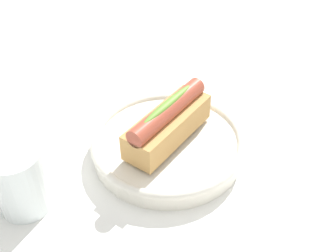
% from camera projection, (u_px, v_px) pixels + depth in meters
% --- Properties ---
extents(ground_plane, '(2.40, 2.40, 0.00)m').
position_uv_depth(ground_plane, '(156.00, 152.00, 0.62)').
color(ground_plane, white).
extents(serving_bowl, '(0.23, 0.23, 0.03)m').
position_uv_depth(serving_bowl, '(168.00, 144.00, 0.61)').
color(serving_bowl, silver).
rests_on(serving_bowl, ground_plane).
extents(hotdog_front, '(0.16, 0.09, 0.06)m').
position_uv_depth(hotdog_front, '(168.00, 122.00, 0.58)').
color(hotdog_front, tan).
rests_on(hotdog_front, serving_bowl).
extents(water_glass, '(0.07, 0.07, 0.09)m').
position_uv_depth(water_glass, '(21.00, 182.00, 0.52)').
color(water_glass, white).
rests_on(water_glass, ground_plane).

